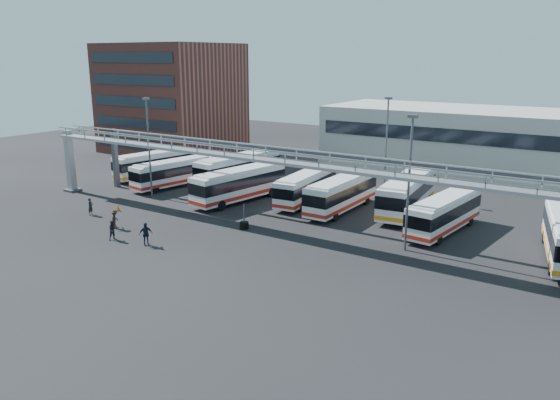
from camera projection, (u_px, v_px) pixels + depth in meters
The scene contains 22 objects.
ground at pixel (223, 247), 42.09m from camera, with size 140.00×140.00×0.00m, color black.
gantry at pixel (266, 164), 45.42m from camera, with size 51.40×5.15×7.10m.
apartment_building at pixel (172, 98), 82.29m from camera, with size 18.00×15.00×16.00m, color brown.
warehouse at pixel (500, 144), 65.41m from camera, with size 42.00×14.00×8.00m, color #9E9E99.
light_pole_left at pixel (149, 142), 55.55m from camera, with size 0.70×0.35×10.21m.
light_pole_mid at pixel (409, 176), 39.91m from camera, with size 0.70×0.35×10.21m.
light_pole_back at pixel (386, 141), 56.28m from camera, with size 0.70×0.35×10.21m.
bus_0 at pixel (154, 164), 65.56m from camera, with size 4.07×10.40×3.08m.
bus_1 at pixel (173, 172), 60.78m from camera, with size 3.88×10.22×3.03m.
bus_2 at pixel (238, 168), 61.64m from camera, with size 3.93×11.64×3.47m.
bus_3 at pixel (239, 184), 54.69m from camera, with size 4.21×11.28×3.35m.
bus_4 at pixel (306, 186), 54.29m from camera, with size 3.26×10.20×3.04m.
bus_5 at pixel (341, 193), 51.39m from camera, with size 2.48×10.52×3.19m.
bus_6 at pixel (407, 193), 50.71m from camera, with size 3.69×11.53×3.44m.
bus_7 at pixel (444, 213), 45.12m from camera, with size 3.47×10.29×3.06m.
pedestrian_a at pixel (90, 206), 50.27m from camera, with size 0.59×0.39×1.62m, color black.
pedestrian_b at pixel (113, 230), 43.48m from camera, with size 0.78×0.61×1.61m, color black.
pedestrian_c at pixel (115, 219), 46.38m from camera, with size 1.06×0.61×1.64m, color #2F231F.
pedestrian_d at pixel (146, 234), 42.20m from camera, with size 1.08×0.45×1.83m, color black.
cone_left at pixel (114, 223), 46.87m from camera, with size 0.41×0.41×0.65m, color #D25F0B.
cone_right at pixel (118, 208), 51.72m from camera, with size 0.39×0.39×0.62m, color #D25F0B.
tire_stack at pixel (244, 225), 46.33m from camera, with size 0.77×0.77×2.20m.
Camera 1 is at (25.47, -30.83, 14.32)m, focal length 35.00 mm.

